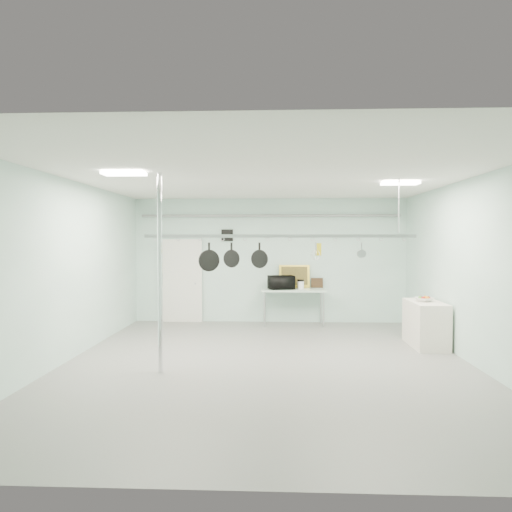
{
  "coord_description": "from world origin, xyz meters",
  "views": [
    {
      "loc": [
        0.13,
        -7.79,
        2.13
      ],
      "look_at": [
        -0.23,
        1.0,
        1.82
      ],
      "focal_mm": 32.0,
      "sensor_mm": 36.0,
      "label": 1
    }
  ],
  "objects_px": {
    "microwave": "(281,282)",
    "skillet_right": "(259,255)",
    "fruit_bowl": "(424,299)",
    "chrome_pole": "(160,273)",
    "side_cabinet": "(426,324)",
    "skillet_left": "(209,257)",
    "skillet_mid": "(231,255)",
    "coffee_canister": "(301,285)",
    "prep_table": "(293,292)",
    "pot_rack": "(279,234)"
  },
  "relations": [
    {
      "from": "pot_rack",
      "to": "skillet_mid",
      "type": "distance_m",
      "value": 0.92
    },
    {
      "from": "prep_table",
      "to": "skillet_right",
      "type": "distance_m",
      "value": 3.54
    },
    {
      "from": "prep_table",
      "to": "microwave",
      "type": "bearing_deg",
      "value": -166.06
    },
    {
      "from": "chrome_pole",
      "to": "prep_table",
      "type": "xyz_separation_m",
      "value": [
        2.3,
        4.2,
        -0.77
      ]
    },
    {
      "from": "microwave",
      "to": "skillet_left",
      "type": "distance_m",
      "value": 3.57
    },
    {
      "from": "skillet_mid",
      "to": "side_cabinet",
      "type": "bearing_deg",
      "value": 36.66
    },
    {
      "from": "pot_rack",
      "to": "skillet_left",
      "type": "relative_size",
      "value": 9.53
    },
    {
      "from": "microwave",
      "to": "skillet_left",
      "type": "bearing_deg",
      "value": 51.09
    },
    {
      "from": "side_cabinet",
      "to": "prep_table",
      "type": "bearing_deg",
      "value": 139.21
    },
    {
      "from": "coffee_canister",
      "to": "skillet_right",
      "type": "xyz_separation_m",
      "value": [
        -0.92,
        -3.26,
        0.86
      ]
    },
    {
      "from": "chrome_pole",
      "to": "coffee_canister",
      "type": "height_order",
      "value": "chrome_pole"
    },
    {
      "from": "microwave",
      "to": "skillet_mid",
      "type": "bearing_deg",
      "value": 57.45
    },
    {
      "from": "pot_rack",
      "to": "coffee_canister",
      "type": "xyz_separation_m",
      "value": [
        0.58,
        3.26,
        -1.23
      ]
    },
    {
      "from": "chrome_pole",
      "to": "skillet_right",
      "type": "height_order",
      "value": "chrome_pole"
    },
    {
      "from": "skillet_mid",
      "to": "fruit_bowl",
      "type": "bearing_deg",
      "value": 36.79
    },
    {
      "from": "microwave",
      "to": "skillet_right",
      "type": "relative_size",
      "value": 1.38
    },
    {
      "from": "chrome_pole",
      "to": "skillet_right",
      "type": "relative_size",
      "value": 7.23
    },
    {
      "from": "microwave",
      "to": "skillet_right",
      "type": "distance_m",
      "value": 3.35
    },
    {
      "from": "prep_table",
      "to": "fruit_bowl",
      "type": "height_order",
      "value": "fruit_bowl"
    },
    {
      "from": "skillet_mid",
      "to": "skillet_right",
      "type": "bearing_deg",
      "value": 20.47
    },
    {
      "from": "skillet_right",
      "to": "chrome_pole",
      "type": "bearing_deg",
      "value": -127.37
    },
    {
      "from": "fruit_bowl",
      "to": "side_cabinet",
      "type": "bearing_deg",
      "value": 1.32
    },
    {
      "from": "prep_table",
      "to": "pot_rack",
      "type": "bearing_deg",
      "value": -96.91
    },
    {
      "from": "fruit_bowl",
      "to": "skillet_mid",
      "type": "height_order",
      "value": "skillet_mid"
    },
    {
      "from": "fruit_bowl",
      "to": "prep_table",
      "type": "bearing_deg",
      "value": 138.81
    },
    {
      "from": "skillet_left",
      "to": "pot_rack",
      "type": "bearing_deg",
      "value": -24.49
    },
    {
      "from": "chrome_pole",
      "to": "microwave",
      "type": "bearing_deg",
      "value": 64.19
    },
    {
      "from": "coffee_canister",
      "to": "skillet_mid",
      "type": "xyz_separation_m",
      "value": [
        -1.42,
        -3.26,
        0.86
      ]
    },
    {
      "from": "skillet_right",
      "to": "side_cabinet",
      "type": "bearing_deg",
      "value": 41.11
    },
    {
      "from": "pot_rack",
      "to": "fruit_bowl",
      "type": "distance_m",
      "value": 3.37
    },
    {
      "from": "microwave",
      "to": "coffee_canister",
      "type": "xyz_separation_m",
      "value": [
        0.49,
        0.04,
        -0.07
      ]
    },
    {
      "from": "chrome_pole",
      "to": "side_cabinet",
      "type": "xyz_separation_m",
      "value": [
        4.85,
        2.0,
        -1.15
      ]
    },
    {
      "from": "side_cabinet",
      "to": "skillet_mid",
      "type": "distance_m",
      "value": 4.19
    },
    {
      "from": "chrome_pole",
      "to": "skillet_right",
      "type": "xyz_separation_m",
      "value": [
        1.56,
        0.9,
        0.26
      ]
    },
    {
      "from": "microwave",
      "to": "fruit_bowl",
      "type": "relative_size",
      "value": 1.81
    },
    {
      "from": "microwave",
      "to": "skillet_mid",
      "type": "height_order",
      "value": "skillet_mid"
    },
    {
      "from": "microwave",
      "to": "coffee_canister",
      "type": "relative_size",
      "value": 3.13
    },
    {
      "from": "side_cabinet",
      "to": "microwave",
      "type": "height_order",
      "value": "microwave"
    },
    {
      "from": "prep_table",
      "to": "skillet_mid",
      "type": "xyz_separation_m",
      "value": [
        -1.24,
        -3.3,
        1.03
      ]
    },
    {
      "from": "microwave",
      "to": "pot_rack",
      "type": "bearing_deg",
      "value": 71.94
    },
    {
      "from": "pot_rack",
      "to": "coffee_canister",
      "type": "bearing_deg",
      "value": 79.92
    },
    {
      "from": "skillet_right",
      "to": "coffee_canister",
      "type": "bearing_deg",
      "value": 96.86
    },
    {
      "from": "side_cabinet",
      "to": "skillet_right",
      "type": "distance_m",
      "value": 3.75
    },
    {
      "from": "prep_table",
      "to": "skillet_right",
      "type": "xyz_separation_m",
      "value": [
        -0.74,
        -3.3,
        1.03
      ]
    },
    {
      "from": "side_cabinet",
      "to": "microwave",
      "type": "bearing_deg",
      "value": 143.36
    },
    {
      "from": "pot_rack",
      "to": "skillet_mid",
      "type": "relative_size",
      "value": 10.86
    },
    {
      "from": "side_cabinet",
      "to": "skillet_left",
      "type": "bearing_deg",
      "value": -165.3
    },
    {
      "from": "pot_rack",
      "to": "skillet_right",
      "type": "bearing_deg",
      "value": 180.0
    },
    {
      "from": "skillet_left",
      "to": "skillet_right",
      "type": "height_order",
      "value": "same"
    },
    {
      "from": "microwave",
      "to": "fruit_bowl",
      "type": "distance_m",
      "value": 3.53
    }
  ]
}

